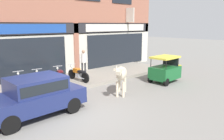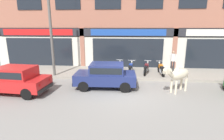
% 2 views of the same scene
% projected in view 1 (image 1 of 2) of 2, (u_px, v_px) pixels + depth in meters
% --- Properties ---
extents(ground_plane, '(90.00, 90.00, 0.00)m').
position_uv_depth(ground_plane, '(76.00, 112.00, 8.32)').
color(ground_plane, gray).
extents(sidewalk, '(19.00, 3.44, 0.17)m').
position_uv_depth(sidewalk, '(33.00, 89.00, 11.11)').
color(sidewalk, gray).
rests_on(sidewalk, ground).
extents(shop_building, '(23.00, 1.40, 8.92)m').
position_uv_depth(shop_building, '(12.00, 6.00, 11.68)').
color(shop_building, '#9E604C').
rests_on(shop_building, ground).
extents(cow, '(1.80, 1.53, 1.61)m').
position_uv_depth(cow, '(121.00, 74.00, 10.22)').
color(cow, beige).
rests_on(cow, ground).
extents(car_0, '(3.66, 1.70, 1.46)m').
position_uv_depth(car_0, '(35.00, 94.00, 7.87)').
color(car_0, black).
rests_on(car_0, ground).
extents(auto_rickshaw, '(2.01, 1.21, 1.52)m').
position_uv_depth(auto_rickshaw, '(166.00, 71.00, 12.60)').
color(auto_rickshaw, black).
rests_on(auto_rickshaw, ground).
extents(motorcycle_0, '(0.56, 1.81, 0.88)m').
position_uv_depth(motorcycle_0, '(22.00, 83.00, 10.35)').
color(motorcycle_0, black).
rests_on(motorcycle_0, sidewalk).
extents(motorcycle_1, '(0.57, 1.81, 0.88)m').
position_uv_depth(motorcycle_1, '(41.00, 80.00, 10.86)').
color(motorcycle_1, black).
rests_on(motorcycle_1, sidewalk).
extents(motorcycle_2, '(0.69, 1.78, 0.88)m').
position_uv_depth(motorcycle_2, '(61.00, 77.00, 11.65)').
color(motorcycle_2, black).
rests_on(motorcycle_2, sidewalk).
extents(motorcycle_3, '(0.52, 1.81, 0.88)m').
position_uv_depth(motorcycle_3, '(78.00, 74.00, 12.27)').
color(motorcycle_3, black).
rests_on(motorcycle_3, sidewalk).
extents(pedestrian, '(0.44, 0.32, 1.60)m').
position_uv_depth(pedestrian, '(84.00, 60.00, 13.41)').
color(pedestrian, '#2D2D33').
rests_on(pedestrian, sidewalk).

